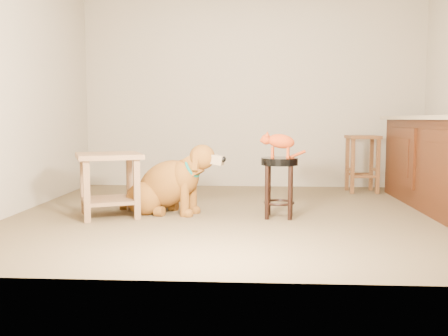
# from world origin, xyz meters

# --- Properties ---
(floor) EXTENTS (4.50, 4.00, 0.01)m
(floor) POSITION_xyz_m (0.00, 0.00, 0.00)
(floor) COLOR brown
(floor) RESTS_ON ground
(room_shell) EXTENTS (4.54, 4.04, 2.62)m
(room_shell) POSITION_xyz_m (0.00, 0.00, 1.68)
(room_shell) COLOR #AA9F89
(room_shell) RESTS_ON ground
(padded_stool) EXTENTS (0.34, 0.34, 0.55)m
(padded_stool) POSITION_xyz_m (0.26, -0.14, 0.39)
(padded_stool) COLOR black
(padded_stool) RESTS_ON ground
(wood_stool) EXTENTS (0.39, 0.39, 0.70)m
(wood_stool) POSITION_xyz_m (1.36, 1.54, 0.37)
(wood_stool) COLOR brown
(wood_stool) RESTS_ON ground
(side_table) EXTENTS (0.74, 0.74, 0.59)m
(side_table) POSITION_xyz_m (-1.31, -0.19, 0.39)
(side_table) COLOR brown
(side_table) RESTS_ON ground
(golden_retriever) EXTENTS (1.08, 0.65, 0.72)m
(golden_retriever) POSITION_xyz_m (-0.80, 0.00, 0.27)
(golden_retriever) COLOR brown
(golden_retriever) RESTS_ON ground
(tabby_kitten) EXTENTS (0.43, 0.15, 0.26)m
(tabby_kitten) POSITION_xyz_m (0.25, -0.14, 0.70)
(tabby_kitten) COLOR #99330F
(tabby_kitten) RESTS_ON padded_stool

